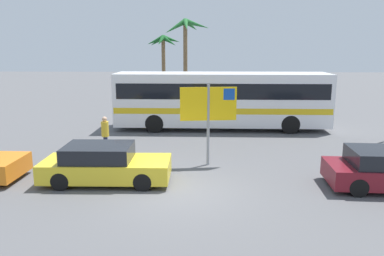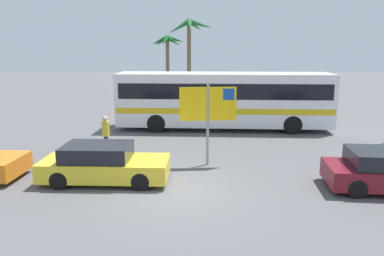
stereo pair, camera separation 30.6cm
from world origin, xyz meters
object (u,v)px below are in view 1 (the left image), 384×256
bus_front_coach (221,98)px  car_yellow (105,164)px  ferry_sign (210,107)px  pedestrian_near_sign (105,132)px

bus_front_coach → car_yellow: 10.06m
bus_front_coach → car_yellow: size_ratio=2.71×
ferry_sign → pedestrian_near_sign: bearing=157.4°
pedestrian_near_sign → car_yellow: bearing=73.2°
bus_front_coach → pedestrian_near_sign: size_ratio=7.04×
bus_front_coach → car_yellow: bearing=-115.9°
car_yellow → ferry_sign: bearing=29.2°
bus_front_coach → pedestrian_near_sign: bus_front_coach is taller
pedestrian_near_sign → bus_front_coach: bearing=-163.9°
car_yellow → pedestrian_near_sign: pedestrian_near_sign is taller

